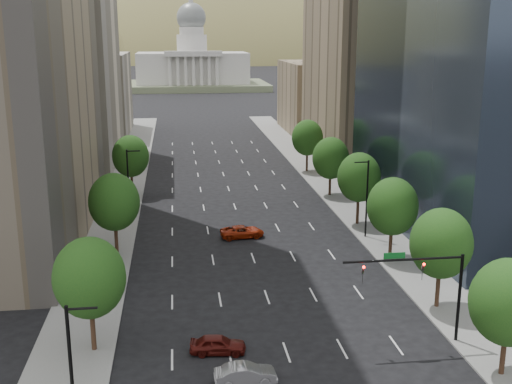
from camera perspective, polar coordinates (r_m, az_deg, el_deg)
name	(u,v)px	position (r m, az deg, el deg)	size (l,w,h in m)	color
sidewalk_left	(110,233)	(75.24, -13.05, -3.67)	(6.00, 200.00, 0.15)	slate
sidewalk_right	(369,223)	(78.29, 10.16, -2.81)	(6.00, 200.00, 0.15)	slate
midrise_cream_left	(72,63)	(115.72, -16.29, 11.12)	(14.00, 30.00, 35.00)	beige
filler_left	(97,94)	(148.95, -14.17, 8.56)	(14.00, 26.00, 18.00)	beige
parking_tan_right	(357,76)	(116.20, 9.12, 10.28)	(14.00, 30.00, 30.00)	#8C7759
filler_right	(316,97)	(148.64, 5.44, 8.53)	(14.00, 26.00, 16.00)	#8C7759
tree_right_0	(509,302)	(45.66, 21.84, -9.23)	(5.20, 5.20, 8.39)	#382316
tree_right_1	(441,244)	(54.69, 16.37, -4.48)	(5.20, 5.20, 8.75)	#382316
tree_right_2	(393,207)	(65.38, 12.22, -1.29)	(5.20, 5.20, 8.61)	#382316
tree_right_3	(359,177)	(76.36, 9.28, 1.31)	(5.20, 5.20, 8.89)	#382316
tree_right_4	(331,158)	(89.65, 6.75, 3.05)	(5.20, 5.20, 8.46)	#382316
tree_right_5	(307,138)	(104.94, 4.66, 4.90)	(5.20, 5.20, 8.75)	#382316
tree_left_0	(89,278)	(46.97, -14.80, -7.51)	(5.20, 5.20, 8.75)	#382316
tree_left_1	(114,202)	(65.80, -12.68, -0.89)	(5.20, 5.20, 8.97)	#382316
tree_left_2	(131,156)	(91.13, -11.25, 3.19)	(5.20, 5.20, 8.68)	#382316
streetlight_rn	(366,197)	(71.81, 9.93, -0.41)	(1.70, 0.20, 9.00)	black
streetlight_ls	(73,377)	(36.55, -16.20, -15.78)	(1.70, 0.20, 9.00)	black
streetlight_ln	(129,183)	(78.58, -11.40, 0.80)	(1.70, 0.20, 9.00)	black
traffic_signal	(429,279)	(48.39, 15.34, -7.62)	(9.12, 0.40, 7.38)	black
capitol	(192,67)	(261.48, -5.75, 11.12)	(60.00, 40.00, 35.20)	#596647
foothills	(219,96)	(615.12, -3.38, 8.64)	(720.00, 413.00, 263.00)	olive
car_maroon	(218,344)	(47.36, -3.46, -13.57)	(1.65, 4.09, 1.39)	#430E0B
car_silver	(246,374)	(43.72, -0.95, -16.11)	(1.45, 4.16, 1.37)	gray
car_red_far	(242,232)	(72.00, -1.25, -3.59)	(2.29, 4.97, 1.38)	#97230B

